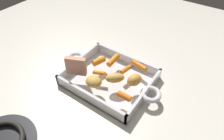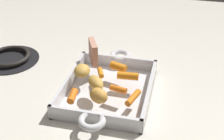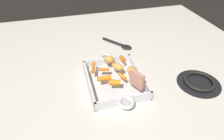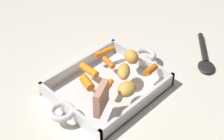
{
  "view_description": "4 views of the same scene",
  "coord_description": "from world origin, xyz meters",
  "px_view_note": "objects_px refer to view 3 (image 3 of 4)",
  "views": [
    {
      "loc": [
        -0.28,
        0.39,
        0.5
      ],
      "look_at": [
        -0.01,
        0.01,
        0.07
      ],
      "focal_mm": 30.52,
      "sensor_mm": 36.0,
      "label": 1
    },
    {
      "loc": [
        -0.7,
        -0.18,
        0.53
      ],
      "look_at": [
        0.01,
        -0.01,
        0.07
      ],
      "focal_mm": 50.23,
      "sensor_mm": 36.0,
      "label": 2
    },
    {
      "loc": [
        0.64,
        -0.18,
        0.59
      ],
      "look_at": [
        -0.03,
        -0.01,
        0.05
      ],
      "focal_mm": 31.14,
      "sensor_mm": 36.0,
      "label": 3
    },
    {
      "loc": [
        0.46,
        0.47,
        0.63
      ],
      "look_at": [
        0.0,
        0.02,
        0.08
      ],
      "focal_mm": 51.92,
      "sensor_mm": 36.0,
      "label": 4
    }
  ],
  "objects_px": {
    "baby_carrot_southeast": "(104,78)",
    "potato_near_roast": "(109,60)",
    "baby_carrot_northwest": "(115,83)",
    "baby_carrot_long": "(93,68)",
    "baby_carrot_northeast": "(123,76)",
    "potato_whole": "(118,67)",
    "stove_burner_rear": "(199,82)",
    "serving_spoon": "(120,45)",
    "baby_carrot_short": "(104,69)",
    "roasting_dish": "(115,80)",
    "roast_slice_thin": "(137,79)",
    "baby_carrot_southwest": "(123,59)",
    "potato_golden_small": "(132,71)"
  },
  "relations": [
    {
      "from": "baby_carrot_short",
      "to": "potato_near_roast",
      "type": "relative_size",
      "value": 0.9
    },
    {
      "from": "baby_carrot_southwest",
      "to": "potato_golden_small",
      "type": "bearing_deg",
      "value": 4.97
    },
    {
      "from": "baby_carrot_southeast",
      "to": "potato_near_roast",
      "type": "xyz_separation_m",
      "value": [
        -0.12,
        0.05,
        0.01
      ]
    },
    {
      "from": "potato_whole",
      "to": "serving_spoon",
      "type": "xyz_separation_m",
      "value": [
        -0.27,
        0.09,
        -0.05
      ]
    },
    {
      "from": "potato_golden_small",
      "to": "baby_carrot_southeast",
      "type": "bearing_deg",
      "value": -84.41
    },
    {
      "from": "baby_carrot_northwest",
      "to": "baby_carrot_southwest",
      "type": "distance_m",
      "value": 0.18
    },
    {
      "from": "baby_carrot_northwest",
      "to": "baby_carrot_long",
      "type": "distance_m",
      "value": 0.15
    },
    {
      "from": "potato_near_roast",
      "to": "baby_carrot_long",
      "type": "bearing_deg",
      "value": -71.31
    },
    {
      "from": "roast_slice_thin",
      "to": "baby_carrot_short",
      "type": "bearing_deg",
      "value": -141.16
    },
    {
      "from": "roast_slice_thin",
      "to": "serving_spoon",
      "type": "relative_size",
      "value": 0.38
    },
    {
      "from": "potato_near_roast",
      "to": "stove_burner_rear",
      "type": "relative_size",
      "value": 0.26
    },
    {
      "from": "roast_slice_thin",
      "to": "potato_near_roast",
      "type": "height_order",
      "value": "roast_slice_thin"
    },
    {
      "from": "baby_carrot_southeast",
      "to": "baby_carrot_long",
      "type": "height_order",
      "value": "baby_carrot_southeast"
    },
    {
      "from": "baby_carrot_long",
      "to": "stove_burner_rear",
      "type": "bearing_deg",
      "value": 68.62
    },
    {
      "from": "baby_carrot_short",
      "to": "potato_golden_small",
      "type": "xyz_separation_m",
      "value": [
        0.05,
        0.12,
        0.01
      ]
    },
    {
      "from": "baby_carrot_short",
      "to": "serving_spoon",
      "type": "xyz_separation_m",
      "value": [
        -0.27,
        0.16,
        -0.04
      ]
    },
    {
      "from": "roast_slice_thin",
      "to": "baby_carrot_southeast",
      "type": "xyz_separation_m",
      "value": [
        -0.07,
        -0.12,
        -0.02
      ]
    },
    {
      "from": "roasting_dish",
      "to": "baby_carrot_northwest",
      "type": "bearing_deg",
      "value": -15.55
    },
    {
      "from": "roast_slice_thin",
      "to": "baby_carrot_southwest",
      "type": "height_order",
      "value": "roast_slice_thin"
    },
    {
      "from": "baby_carrot_northwest",
      "to": "baby_carrot_long",
      "type": "relative_size",
      "value": 0.73
    },
    {
      "from": "baby_carrot_southwest",
      "to": "potato_near_roast",
      "type": "bearing_deg",
      "value": -86.89
    },
    {
      "from": "baby_carrot_southwest",
      "to": "serving_spoon",
      "type": "distance_m",
      "value": 0.22
    },
    {
      "from": "roasting_dish",
      "to": "potato_whole",
      "type": "distance_m",
      "value": 0.06
    },
    {
      "from": "stove_burner_rear",
      "to": "serving_spoon",
      "type": "distance_m",
      "value": 0.48
    },
    {
      "from": "roasting_dish",
      "to": "baby_carrot_southwest",
      "type": "distance_m",
      "value": 0.13
    },
    {
      "from": "serving_spoon",
      "to": "baby_carrot_long",
      "type": "bearing_deg",
      "value": -78.74
    },
    {
      "from": "roast_slice_thin",
      "to": "baby_carrot_northwest",
      "type": "height_order",
      "value": "roast_slice_thin"
    },
    {
      "from": "baby_carrot_southeast",
      "to": "potato_near_roast",
      "type": "relative_size",
      "value": 1.16
    },
    {
      "from": "roasting_dish",
      "to": "potato_whole",
      "type": "xyz_separation_m",
      "value": [
        -0.04,
        0.02,
        0.04
      ]
    },
    {
      "from": "baby_carrot_southwest",
      "to": "potato_whole",
      "type": "relative_size",
      "value": 0.71
    },
    {
      "from": "baby_carrot_northwest",
      "to": "serving_spoon",
      "type": "xyz_separation_m",
      "value": [
        -0.37,
        0.13,
        -0.05
      ]
    },
    {
      "from": "roasting_dish",
      "to": "baby_carrot_southeast",
      "type": "height_order",
      "value": "baby_carrot_southeast"
    },
    {
      "from": "roasting_dish",
      "to": "serving_spoon",
      "type": "bearing_deg",
      "value": 159.15
    },
    {
      "from": "baby_carrot_short",
      "to": "serving_spoon",
      "type": "distance_m",
      "value": 0.31
    },
    {
      "from": "roasting_dish",
      "to": "baby_carrot_northeast",
      "type": "height_order",
      "value": "baby_carrot_northeast"
    },
    {
      "from": "serving_spoon",
      "to": "stove_burner_rear",
      "type": "bearing_deg",
      "value": -7.95
    },
    {
      "from": "baby_carrot_southwest",
      "to": "stove_burner_rear",
      "type": "relative_size",
      "value": 0.23
    },
    {
      "from": "potato_whole",
      "to": "baby_carrot_northeast",
      "type": "bearing_deg",
      "value": 3.59
    },
    {
      "from": "baby_carrot_short",
      "to": "potato_whole",
      "type": "height_order",
      "value": "potato_whole"
    },
    {
      "from": "baby_carrot_southeast",
      "to": "baby_carrot_short",
      "type": "height_order",
      "value": "baby_carrot_southeast"
    },
    {
      "from": "baby_carrot_northeast",
      "to": "serving_spoon",
      "type": "relative_size",
      "value": 0.23
    },
    {
      "from": "potato_near_roast",
      "to": "baby_carrot_northeast",
      "type": "bearing_deg",
      "value": 14.46
    },
    {
      "from": "baby_carrot_short",
      "to": "serving_spoon",
      "type": "height_order",
      "value": "baby_carrot_short"
    },
    {
      "from": "baby_carrot_short",
      "to": "baby_carrot_northeast",
      "type": "bearing_deg",
      "value": 44.54
    },
    {
      "from": "potato_whole",
      "to": "stove_burner_rear",
      "type": "bearing_deg",
      "value": 67.12
    },
    {
      "from": "baby_carrot_southeast",
      "to": "potato_whole",
      "type": "bearing_deg",
      "value": 127.89
    },
    {
      "from": "roasting_dish",
      "to": "baby_carrot_northeast",
      "type": "bearing_deg",
      "value": 48.96
    },
    {
      "from": "baby_carrot_northwest",
      "to": "serving_spoon",
      "type": "relative_size",
      "value": 0.26
    },
    {
      "from": "baby_carrot_southeast",
      "to": "baby_carrot_southwest",
      "type": "height_order",
      "value": "baby_carrot_southeast"
    },
    {
      "from": "baby_carrot_northeast",
      "to": "potato_near_roast",
      "type": "bearing_deg",
      "value": -165.54
    }
  ]
}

